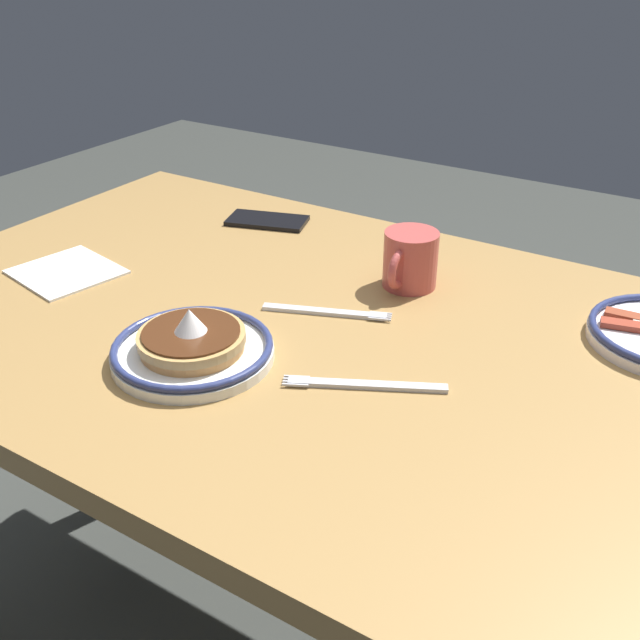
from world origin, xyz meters
name	(u,v)px	position (x,y,z in m)	size (l,w,h in m)	color
dining_table	(326,378)	(0.00, 0.00, 0.65)	(1.36, 0.80, 0.73)	#A17943
plate_center_pancakes	(192,346)	(0.10, 0.16, 0.75)	(0.21, 0.21, 0.07)	white
coffee_mug	(410,259)	(-0.04, -0.18, 0.78)	(0.08, 0.11, 0.09)	#BF4C47
cell_phone	(267,221)	(0.30, -0.28, 0.74)	(0.14, 0.07, 0.01)	black
paper_napkin	(66,272)	(0.44, 0.07, 0.74)	(0.15, 0.14, 0.00)	white
fork_near	(327,312)	(0.02, -0.04, 0.74)	(0.18, 0.08, 0.01)	silver
fork_far	(364,385)	(-0.11, 0.10, 0.74)	(0.18, 0.11, 0.01)	silver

